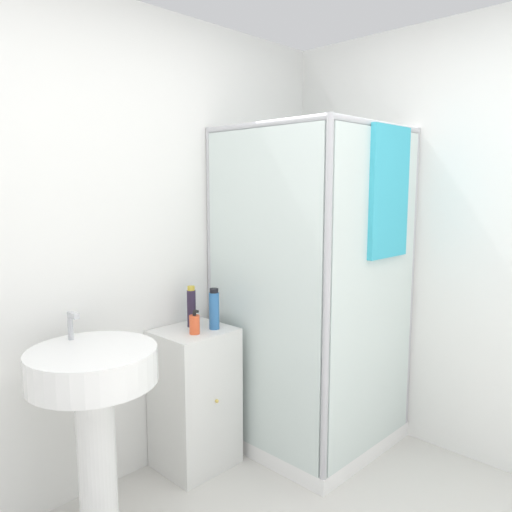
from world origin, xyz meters
TOP-DOWN VIEW (x-y plane):
  - wall_back at (0.00, 1.70)m, footprint 6.40×0.06m
  - shower_enclosure at (1.17, 1.14)m, footprint 0.90×0.93m
  - vanity_cabinet at (0.52, 1.49)m, footprint 0.41×0.38m
  - sink at (-0.16, 1.32)m, footprint 0.55×0.55m
  - soap_dispenser at (0.48, 1.42)m, footprint 0.06×0.06m
  - shampoo_bottle_tall_black at (0.55, 1.54)m, footprint 0.05×0.05m
  - shampoo_bottle_blue at (0.61, 1.42)m, footprint 0.06×0.06m

SIDE VIEW (x-z plane):
  - vanity_cabinet at x=0.52m, z-range 0.00..0.79m
  - shower_enclosure at x=1.17m, z-range -0.43..1.48m
  - sink at x=-0.16m, z-range 0.16..1.18m
  - soap_dispenser at x=0.48m, z-range 0.78..0.91m
  - shampoo_bottle_blue at x=0.61m, z-range 0.79..1.01m
  - shampoo_bottle_tall_black at x=0.55m, z-range 0.79..1.02m
  - wall_back at x=0.00m, z-range 0.00..2.50m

